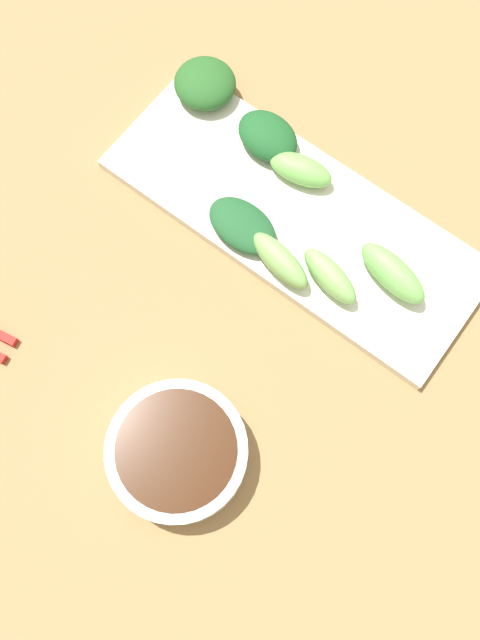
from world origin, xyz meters
name	(u,v)px	position (x,y,z in m)	size (l,w,h in m)	color
tabletop	(261,297)	(0.00, 0.00, 0.01)	(2.10, 2.10, 0.02)	olive
sauce_bowl	(178,451)	(-0.17, -0.03, 0.04)	(0.12, 0.12, 0.04)	silver
serving_plate	(294,216)	(0.08, 0.02, 0.03)	(0.15, 0.38, 0.01)	silver
broccoli_leafy_0	(242,226)	(0.04, 0.05, 0.04)	(0.05, 0.07, 0.02)	#1D5028
broccoli_stalk_1	(301,170)	(0.12, 0.04, 0.04)	(0.03, 0.06, 0.03)	#6DB251
broccoli_stalk_2	(281,261)	(0.03, 0.00, 0.05)	(0.03, 0.07, 0.03)	#77AD5A
broccoli_leafy_3	(205,83)	(0.14, 0.18, 0.05)	(0.06, 0.06, 0.03)	#235521
broccoli_stalk_4	(330,276)	(0.04, -0.05, 0.05)	(0.02, 0.07, 0.03)	#79B45B
broccoli_leafy_5	(268,136)	(0.13, 0.09, 0.05)	(0.05, 0.07, 0.03)	#1A5023
broccoli_stalk_6	(393,273)	(0.08, -0.09, 0.05)	(0.03, 0.08, 0.03)	#6EB455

